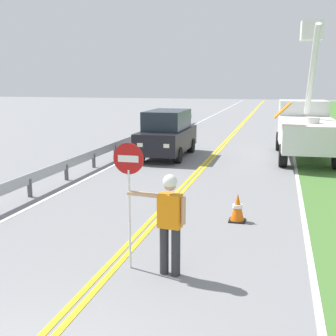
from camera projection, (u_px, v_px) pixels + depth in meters
centerline_yellow_left at (222, 144)px, 23.30m from camera, size 0.11×110.00×0.01m
centerline_yellow_right at (225, 144)px, 23.25m from camera, size 0.11×110.00×0.01m
edge_line_right at (292, 147)px, 22.39m from camera, size 0.12×110.00×0.01m
edge_line_left at (160, 142)px, 24.17m from camera, size 0.12×110.00×0.01m
flagger_worker at (169, 218)px, 7.45m from camera, size 1.08×0.28×1.83m
stop_sign_paddle at (129, 178)px, 7.59m from camera, size 0.56×0.04×2.33m
utility_bucket_truck at (306, 126)px, 19.16m from camera, size 2.67×6.89×5.90m
oncoming_suv_nearest at (167, 134)px, 19.31m from camera, size 1.94×4.62×2.10m
traffic_cone_lead at (238, 208)px, 10.48m from camera, size 0.40×0.40×0.70m
guardrail_left_shoulder at (124, 143)px, 20.25m from camera, size 0.10×32.00×0.71m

